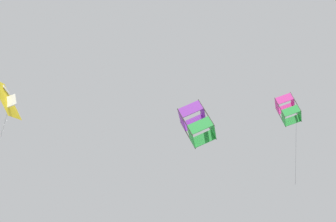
# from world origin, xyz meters

# --- Properties ---
(kite_box_upper_right) EXTENTS (1.74, 1.80, 6.29)m
(kite_box_upper_right) POSITION_xyz_m (2.16, 6.90, 18.23)
(kite_box_upper_right) COLOR #DB2D93
(kite_box_near_right) EXTENTS (2.29, 2.48, 2.48)m
(kite_box_near_right) POSITION_xyz_m (1.19, 0.88, 15.94)
(kite_box_near_right) COLOR purple
(kite_delta_near_left) EXTENTS (3.52, 2.91, 7.56)m
(kite_delta_near_left) POSITION_xyz_m (-2.43, -9.30, 17.00)
(kite_delta_near_left) COLOR yellow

